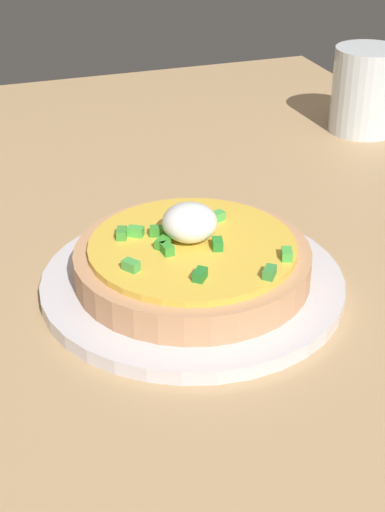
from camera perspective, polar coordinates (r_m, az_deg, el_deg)
The scene contains 4 objects.
dining_table at distance 64.41cm, azimuth 2.45°, elevation -3.91°, with size 126.91×76.42×3.12cm, color tan.
plate at distance 63.64cm, azimuth 0.00°, elevation -2.02°, with size 25.28×25.28×1.20cm, color silver.
pizza at distance 62.47cm, azimuth -0.01°, elevation -0.21°, with size 19.52×19.52×6.24cm.
cup_near at distance 98.28cm, azimuth 12.83°, elevation 11.77°, with size 8.34×8.34×10.41cm.
Camera 1 is at (49.52, -19.98, 37.58)cm, focal length 53.30 mm.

